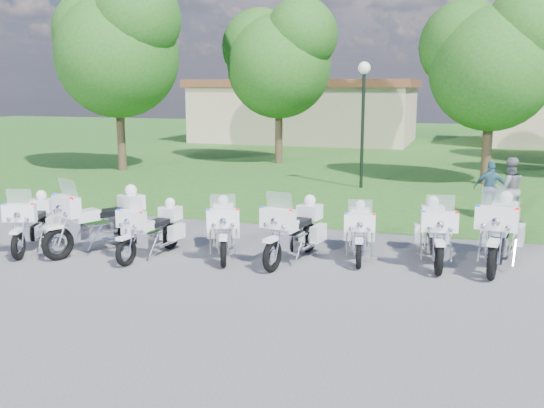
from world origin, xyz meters
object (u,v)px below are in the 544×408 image
(motorcycle_7, at_px, (500,231))
(bystander_b, at_px, (509,190))
(motorcycle_2, at_px, (153,229))
(motorcycle_4, at_px, (295,230))
(motorcycle_3, at_px, (223,227))
(motorcycle_1, at_px, (102,219))
(motorcycle_5, at_px, (359,231))
(motorcycle_6, at_px, (435,232))
(motorcycle_0, at_px, (32,222))
(lamp_post, at_px, (364,94))
(bystander_c, at_px, (490,188))

(motorcycle_7, relative_size, bystander_b, 1.48)
(motorcycle_2, distance_m, motorcycle_4, 3.12)
(motorcycle_3, xyz_separation_m, bystander_b, (6.13, 5.55, 0.26))
(motorcycle_2, relative_size, motorcycle_3, 1.02)
(motorcycle_1, relative_size, motorcycle_5, 1.16)
(motorcycle_1, height_order, motorcycle_6, motorcycle_1)
(motorcycle_6, relative_size, motorcycle_7, 0.89)
(motorcycle_1, xyz_separation_m, motorcycle_7, (8.50, 1.55, 0.01))
(motorcycle_1, bearing_deg, motorcycle_0, 37.20)
(motorcycle_3, bearing_deg, lamp_post, -119.89)
(motorcycle_6, bearing_deg, motorcycle_0, 2.96)
(lamp_post, distance_m, bystander_b, 6.96)
(motorcycle_1, distance_m, motorcycle_3, 2.80)
(bystander_c, bearing_deg, motorcycle_0, 33.51)
(motorcycle_1, height_order, lamp_post, lamp_post)
(motorcycle_5, bearing_deg, lamp_post, -89.99)
(motorcycle_5, bearing_deg, motorcycle_2, 6.99)
(motorcycle_7, bearing_deg, bystander_b, -86.73)
(motorcycle_4, height_order, bystander_b, bystander_b)
(motorcycle_5, distance_m, motorcycle_7, 2.88)
(motorcycle_0, relative_size, motorcycle_6, 0.92)
(bystander_c, bearing_deg, motorcycle_6, 75.17)
(motorcycle_4, height_order, lamp_post, lamp_post)
(motorcycle_1, bearing_deg, lamp_post, -86.63)
(motorcycle_5, relative_size, bystander_b, 1.18)
(motorcycle_0, distance_m, motorcycle_5, 7.41)
(motorcycle_7, bearing_deg, motorcycle_1, 18.54)
(motorcycle_3, bearing_deg, bystander_c, -154.33)
(motorcycle_5, bearing_deg, motorcycle_7, 176.18)
(motorcycle_3, height_order, motorcycle_6, motorcycle_6)
(motorcycle_6, bearing_deg, lamp_post, -79.22)
(motorcycle_2, bearing_deg, motorcycle_6, -157.88)
(motorcycle_0, distance_m, bystander_b, 12.29)
(motorcycle_4, relative_size, bystander_b, 1.33)
(motorcycle_0, xyz_separation_m, bystander_b, (10.48, 6.40, 0.25))
(motorcycle_1, xyz_separation_m, motorcycle_6, (7.21, 1.40, -0.07))
(motorcycle_3, distance_m, lamp_post, 10.40)
(motorcycle_2, bearing_deg, lamp_post, -96.34)
(motorcycle_0, xyz_separation_m, motorcycle_5, (7.23, 1.61, -0.04))
(motorcycle_0, distance_m, lamp_post, 12.50)
(motorcycle_5, bearing_deg, bystander_c, -126.49)
(motorcycle_1, xyz_separation_m, bystander_b, (8.89, 6.05, 0.16))
(motorcycle_6, xyz_separation_m, motorcycle_7, (1.29, 0.15, 0.08))
(lamp_post, bearing_deg, motorcycle_0, -117.81)
(motorcycle_4, distance_m, bystander_b, 7.08)
(motorcycle_5, bearing_deg, motorcycle_6, 175.34)
(bystander_c, bearing_deg, lamp_post, -41.75)
(motorcycle_7, distance_m, bystander_b, 4.52)
(motorcycle_7, bearing_deg, lamp_post, -55.39)
(motorcycle_1, bearing_deg, bystander_b, -120.98)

